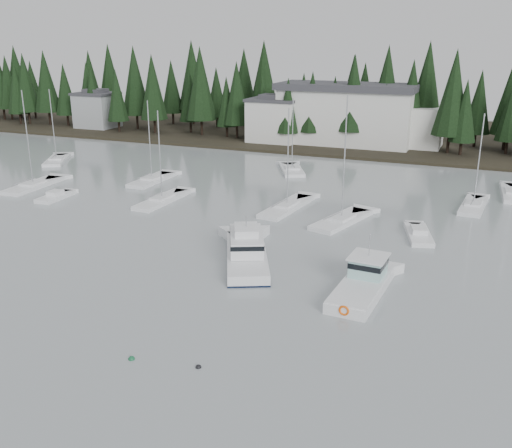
{
  "coord_description": "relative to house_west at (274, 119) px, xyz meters",
  "views": [
    {
      "loc": [
        19.94,
        -22.03,
        19.23
      ],
      "look_at": [
        0.48,
        25.22,
        2.5
      ],
      "focal_mm": 40.0,
      "sensor_mm": 36.0,
      "label": 1
    }
  ],
  "objects": [
    {
      "name": "mooring_buoy_dark",
      "position": [
        23.08,
        -74.23,
        -4.65
      ],
      "size": [
        0.38,
        0.38,
        0.38
      ],
      "primitive_type": "sphere",
      "color": "black",
      "rests_on": "ground"
    },
    {
      "name": "sailboat_5",
      "position": [
        1.54,
        -42.99,
        -4.59
      ],
      "size": [
        2.78,
        9.63,
        11.67
      ],
      "rotation": [
        0.0,
        0.0,
        1.54
      ],
      "color": "white",
      "rests_on": "ground"
    },
    {
      "name": "sailboat_6",
      "position": [
        41.46,
        -23.26,
        -4.57
      ],
      "size": [
        2.86,
        9.66,
        14.56
      ],
      "rotation": [
        0.0,
        0.0,
        1.62
      ],
      "color": "white",
      "rests_on": "ground"
    },
    {
      "name": "conifer_treeline",
      "position": [
        18.0,
        7.0,
        -4.65
      ],
      "size": [
        200.0,
        22.0,
        20.0
      ],
      "primitive_type": null,
      "color": "black",
      "rests_on": "ground"
    },
    {
      "name": "sailboat_4",
      "position": [
        -5.23,
        -34.58,
        -4.6
      ],
      "size": [
        2.92,
        8.95,
        11.76
      ],
      "rotation": [
        0.0,
        0.0,
        1.58
      ],
      "color": "white",
      "rests_on": "ground"
    },
    {
      "name": "runabout_1",
      "position": [
        32.44,
        -44.31,
        -4.52
      ],
      "size": [
        3.81,
        6.9,
        1.42
      ],
      "rotation": [
        0.0,
        0.0,
        1.83
      ],
      "color": "white",
      "rests_on": "ground"
    },
    {
      "name": "ground",
      "position": [
        18.0,
        -79.0,
        -4.65
      ],
      "size": [
        260.0,
        260.0,
        0.0
      ],
      "primitive_type": "plane",
      "color": "#8F989A",
      "rests_on": "ground"
    },
    {
      "name": "runabout_0",
      "position": [
        -11.61,
        -46.82,
        -4.52
      ],
      "size": [
        2.52,
        5.61,
        1.42
      ],
      "rotation": [
        0.0,
        0.0,
        1.63
      ],
      "color": "white",
      "rests_on": "ground"
    },
    {
      "name": "sailboat_10",
      "position": [
        16.76,
        -39.93,
        -4.6
      ],
      "size": [
        3.8,
        10.67,
        12.31
      ],
      "rotation": [
        0.0,
        0.0,
        1.46
      ],
      "color": "white",
      "rests_on": "ground"
    },
    {
      "name": "sailboat_9",
      "position": [
        37.1,
        -31.08,
        -4.59
      ],
      "size": [
        3.16,
        8.8,
        11.64
      ],
      "rotation": [
        0.0,
        0.0,
        1.49
      ],
      "color": "white",
      "rests_on": "ground"
    },
    {
      "name": "harbor_inn",
      "position": [
        15.04,
        3.34,
        1.12
      ],
      "size": [
        29.5,
        11.5,
        10.9
      ],
      "color": "silver",
      "rests_on": "ground"
    },
    {
      "name": "house_west",
      "position": [
        0.0,
        0.0,
        0.0
      ],
      "size": [
        9.54,
        7.42,
        8.75
      ],
      "color": "silver",
      "rests_on": "ground"
    },
    {
      "name": "far_shore_land",
      "position": [
        18.0,
        18.0,
        -4.65
      ],
      "size": [
        240.0,
        54.0,
        1.0
      ],
      "primitive_type": "cube",
      "color": "black",
      "rests_on": "ground"
    },
    {
      "name": "sailboat_2",
      "position": [
        10.84,
        -20.98,
        -4.6
      ],
      "size": [
        6.36,
        8.84,
        11.39
      ],
      "rotation": [
        0.0,
        0.0,
        2.02
      ],
      "color": "white",
      "rests_on": "ground"
    },
    {
      "name": "sailboat_7",
      "position": [
        24.0,
        -42.58,
        -4.58
      ],
      "size": [
        5.27,
        9.79,
        14.18
      ],
      "rotation": [
        0.0,
        0.0,
        1.3
      ],
      "color": "white",
      "rests_on": "ground"
    },
    {
      "name": "house_far_west",
      "position": [
        -42.0,
        2.0,
        -0.25
      ],
      "size": [
        8.48,
        7.42,
        8.25
      ],
      "color": "#999EA0",
      "rests_on": "ground"
    },
    {
      "name": "cabin_cruiser_center",
      "position": [
        18.87,
        -56.98,
        -3.92
      ],
      "size": [
        8.04,
        11.78,
        4.88
      ],
      "rotation": [
        0.0,
        0.0,
        2.01
      ],
      "color": "white",
      "rests_on": "ground"
    },
    {
      "name": "mooring_buoy_green",
      "position": [
        18.75,
        -75.0,
        -4.65
      ],
      "size": [
        0.42,
        0.42,
        0.42
      ],
      "primitive_type": "sphere",
      "color": "#145933",
      "rests_on": "ground"
    },
    {
      "name": "sailboat_1",
      "position": [
        -18.34,
        -43.4,
        -4.59
      ],
      "size": [
        3.63,
        9.86,
        13.4
      ],
      "rotation": [
        0.0,
        0.0,
        1.64
      ],
      "color": "white",
      "rests_on": "ground"
    },
    {
      "name": "lobster_boat_teal",
      "position": [
        30.03,
        -59.58,
        -4.06
      ],
      "size": [
        3.69,
        9.23,
        5.03
      ],
      "rotation": [
        0.0,
        0.0,
        1.51
      ],
      "color": "white",
      "rests_on": "ground"
    },
    {
      "name": "sailboat_3",
      "position": [
        -26.94,
        -28.84,
        -4.59
      ],
      "size": [
        6.81,
        9.07,
        12.11
      ],
      "rotation": [
        0.0,
        0.0,
        2.09
      ],
      "color": "white",
      "rests_on": "ground"
    }
  ]
}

